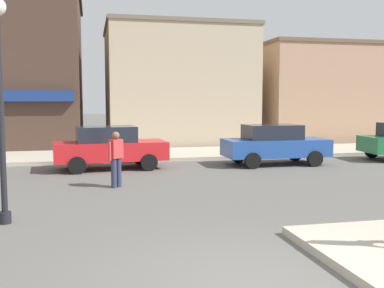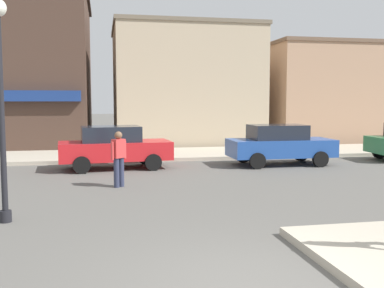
% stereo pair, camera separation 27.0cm
% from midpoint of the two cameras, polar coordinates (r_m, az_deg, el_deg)
% --- Properties ---
extents(ground_plane, '(160.00, 160.00, 0.00)m').
position_cam_midpoint_polar(ground_plane, '(6.33, 6.72, -17.66)').
color(ground_plane, '#5B5954').
extents(kerb_far, '(80.00, 4.00, 0.15)m').
position_cam_midpoint_polar(kerb_far, '(20.18, -7.06, -1.37)').
color(kerb_far, '#B7AD99').
rests_on(kerb_far, ground).
extents(parked_car_nearest, '(4.13, 2.13, 1.56)m').
position_cam_midpoint_polar(parked_car_nearest, '(16.60, -10.90, -0.36)').
color(parked_car_nearest, red).
rests_on(parked_car_nearest, ground).
extents(parked_car_second, '(4.00, 1.88, 1.56)m').
position_cam_midpoint_polar(parked_car_second, '(17.68, 10.00, 0.01)').
color(parked_car_second, '#234C9E').
rests_on(parked_car_second, ground).
extents(pedestrian_crossing_near, '(0.48, 0.41, 1.61)m').
position_cam_midpoint_polar(pedestrian_crossing_near, '(13.04, -10.21, -1.69)').
color(pedestrian_crossing_near, '#2D334C').
rests_on(pedestrian_crossing_near, ground).
extents(building_storefront_left_near, '(8.02, 6.82, 6.61)m').
position_cam_midpoint_polar(building_storefront_left_near, '(26.03, -2.27, 7.35)').
color(building_storefront_left_near, tan).
rests_on(building_storefront_left_near, ground).
extents(building_storefront_left_mid, '(7.47, 7.32, 5.87)m').
position_cam_midpoint_polar(building_storefront_left_mid, '(29.49, 14.48, 6.25)').
color(building_storefront_left_mid, tan).
rests_on(building_storefront_left_mid, ground).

